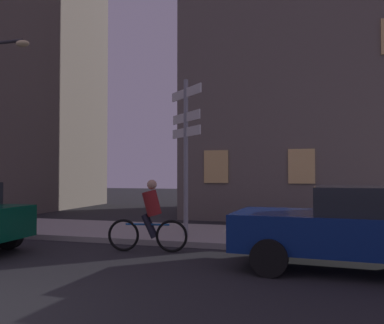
{
  "coord_description": "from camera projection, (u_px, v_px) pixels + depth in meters",
  "views": [
    {
      "loc": [
        4.36,
        -3.59,
        1.75
      ],
      "look_at": [
        1.48,
        6.53,
        2.05
      ],
      "focal_mm": 37.5,
      "sensor_mm": 36.0,
      "label": 1
    }
  ],
  "objects": [
    {
      "name": "signpost",
      "position": [
        186.0,
        142.0,
        10.44
      ],
      "size": [
        1.13,
        1.13,
        4.07
      ],
      "color": "gray",
      "rests_on": "sidewalk_kerb"
    },
    {
      "name": "cyclist",
      "position": [
        150.0,
        218.0,
        8.95
      ],
      "size": [
        1.81,
        0.38,
        1.61
      ],
      "color": "black",
      "rests_on": "ground_plane"
    },
    {
      "name": "sidewalk_kerb",
      "position": [
        148.0,
        232.0,
        11.45
      ],
      "size": [
        40.0,
        3.27,
        0.14
      ],
      "primitive_type": "cube",
      "color": "#9E9991",
      "rests_on": "ground_plane"
    },
    {
      "name": "car_side_parked",
      "position": [
        365.0,
        226.0,
        7.15
      ],
      "size": [
        4.62,
        2.3,
        1.52
      ],
      "color": "navy",
      "rests_on": "ground_plane"
    },
    {
      "name": "building_right_block",
      "position": [
        301.0,
        33.0,
        17.65
      ],
      "size": [
        9.07,
        7.56,
        15.86
      ],
      "color": "#6B6056",
      "rests_on": "ground_plane"
    }
  ]
}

